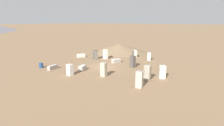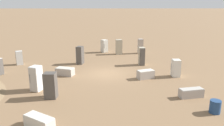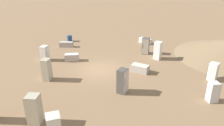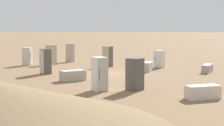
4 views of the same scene
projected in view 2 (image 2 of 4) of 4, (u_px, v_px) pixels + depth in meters
The scene contains 15 objects.
ground_plane at pixel (107, 74), 19.99m from camera, with size 1000.00×1000.00×0.00m, color #846647.
discarded_fridge_1 at pixel (176, 68), 19.01m from camera, with size 0.78×0.69×1.51m.
discarded_fridge_2 at pixel (19, 58), 22.86m from camera, with size 0.79×0.84×1.46m.
discarded_fridge_3 at pixel (39, 122), 11.04m from camera, with size 1.46×1.74×0.65m.
discarded_fridge_4 at pixel (191, 93), 14.76m from camera, with size 0.86×1.72×0.62m.
discarded_fridge_5 at pixel (65, 71), 19.48m from camera, with size 1.25×1.75×0.68m.
discarded_fridge_6 at pixel (142, 56), 22.72m from camera, with size 0.82×0.61×1.86m.
discarded_fridge_7 at pixel (140, 46), 28.29m from camera, with size 0.80×0.66×1.88m.
discarded_fridge_8 at pixel (51, 85), 14.55m from camera, with size 0.80×0.82×1.76m.
discarded_fridge_9 at pixel (104, 46), 28.93m from camera, with size 1.03×1.00×1.68m.
discarded_fridge_10 at pixel (36, 78), 15.81m from camera, with size 0.95×0.87×1.84m.
discarded_fridge_11 at pixel (119, 47), 27.82m from camera, with size 0.83×0.86×1.88m.
discarded_fridge_12 at pixel (80, 55), 23.15m from camera, with size 0.92×0.84×1.88m.
discarded_fridge_13 at pixel (146, 74), 18.57m from camera, with size 1.11×1.56×0.73m.
rusty_barrel at pixel (215, 107), 12.59m from camera, with size 0.63×0.63×0.77m.
Camera 2 is at (-19.10, 0.22, 6.02)m, focal length 35.00 mm.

